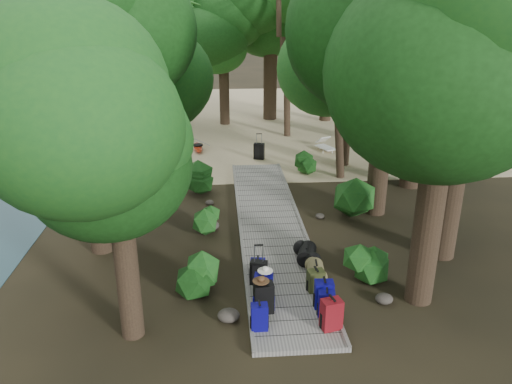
{
  "coord_description": "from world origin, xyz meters",
  "views": [
    {
      "loc": [
        -1.54,
        -13.01,
        6.61
      ],
      "look_at": [
        -0.42,
        1.53,
        1.0
      ],
      "focal_mm": 35.0,
      "sensor_mm": 36.0,
      "label": 1
    }
  ],
  "objects_px": {
    "backpack_right_a": "(331,313)",
    "backpack_right_d": "(316,279)",
    "backpack_left_c": "(264,287)",
    "backpack_left_a": "(259,316)",
    "backpack_right_c": "(324,293)",
    "backpack_left_b": "(264,296)",
    "backpack_left_d": "(258,268)",
    "lone_suitcase_on_sand": "(259,151)",
    "sun_lounger": "(326,145)",
    "duffel_right_khaki": "(316,271)",
    "suitcase_on_boardwalk": "(259,273)",
    "kayak": "(198,146)",
    "duffel_right_black": "(307,254)",
    "backpack_right_b": "(326,303)"
  },
  "relations": [
    {
      "from": "backpack_right_a",
      "to": "suitcase_on_boardwalk",
      "type": "relative_size",
      "value": 1.21
    },
    {
      "from": "lone_suitcase_on_sand",
      "to": "sun_lounger",
      "type": "relative_size",
      "value": 0.42
    },
    {
      "from": "suitcase_on_boardwalk",
      "to": "sun_lounger",
      "type": "distance_m",
      "value": 12.35
    },
    {
      "from": "kayak",
      "to": "sun_lounger",
      "type": "xyz_separation_m",
      "value": [
        5.98,
        -0.61,
        0.1
      ]
    },
    {
      "from": "backpack_left_c",
      "to": "suitcase_on_boardwalk",
      "type": "xyz_separation_m",
      "value": [
        -0.05,
        0.8,
        -0.08
      ]
    },
    {
      "from": "sun_lounger",
      "to": "duffel_right_khaki",
      "type": "bearing_deg",
      "value": -126.29
    },
    {
      "from": "backpack_right_c",
      "to": "duffel_right_khaki",
      "type": "relative_size",
      "value": 1.15
    },
    {
      "from": "backpack_left_a",
      "to": "duffel_right_black",
      "type": "height_order",
      "value": "backpack_left_a"
    },
    {
      "from": "sun_lounger",
      "to": "backpack_right_d",
      "type": "bearing_deg",
      "value": -126.22
    },
    {
      "from": "backpack_left_b",
      "to": "duffel_right_black",
      "type": "xyz_separation_m",
      "value": [
        1.35,
        2.18,
        -0.17
      ]
    },
    {
      "from": "duffel_right_black",
      "to": "sun_lounger",
      "type": "xyz_separation_m",
      "value": [
        2.74,
        10.62,
        -0.06
      ]
    },
    {
      "from": "backpack_left_d",
      "to": "lone_suitcase_on_sand",
      "type": "bearing_deg",
      "value": 91.33
    },
    {
      "from": "kayak",
      "to": "sun_lounger",
      "type": "bearing_deg",
      "value": -12.03
    },
    {
      "from": "kayak",
      "to": "sun_lounger",
      "type": "height_order",
      "value": "sun_lounger"
    },
    {
      "from": "backpack_right_c",
      "to": "backpack_right_a",
      "type": "bearing_deg",
      "value": -85.97
    },
    {
      "from": "backpack_left_b",
      "to": "backpack_left_c",
      "type": "relative_size",
      "value": 1.01
    },
    {
      "from": "backpack_left_c",
      "to": "backpack_left_d",
      "type": "height_order",
      "value": "backpack_left_c"
    },
    {
      "from": "backpack_right_d",
      "to": "duffel_right_black",
      "type": "height_order",
      "value": "backpack_right_d"
    },
    {
      "from": "backpack_left_a",
      "to": "backpack_right_a",
      "type": "relative_size",
      "value": 0.87
    },
    {
      "from": "sun_lounger",
      "to": "backpack_right_b",
      "type": "bearing_deg",
      "value": -125.08
    },
    {
      "from": "duffel_right_black",
      "to": "suitcase_on_boardwalk",
      "type": "distance_m",
      "value": 1.71
    },
    {
      "from": "backpack_right_a",
      "to": "backpack_right_d",
      "type": "distance_m",
      "value": 1.48
    },
    {
      "from": "backpack_right_b",
      "to": "backpack_right_c",
      "type": "distance_m",
      "value": 0.33
    },
    {
      "from": "backpack_left_b",
      "to": "suitcase_on_boardwalk",
      "type": "xyz_separation_m",
      "value": [
        -0.02,
        1.16,
        -0.08
      ]
    },
    {
      "from": "suitcase_on_boardwalk",
      "to": "lone_suitcase_on_sand",
      "type": "bearing_deg",
      "value": 103.26
    },
    {
      "from": "backpack_right_b",
      "to": "kayak",
      "type": "height_order",
      "value": "backpack_right_b"
    },
    {
      "from": "duffel_right_khaki",
      "to": "kayak",
      "type": "relative_size",
      "value": 0.18
    },
    {
      "from": "backpack_left_a",
      "to": "backpack_right_b",
      "type": "xyz_separation_m",
      "value": [
        1.5,
        0.37,
        -0.0
      ]
    },
    {
      "from": "backpack_right_b",
      "to": "backpack_left_c",
      "type": "bearing_deg",
      "value": 165.02
    },
    {
      "from": "backpack_right_a",
      "to": "duffel_right_black",
      "type": "relative_size",
      "value": 1.05
    },
    {
      "from": "duffel_right_black",
      "to": "backpack_left_a",
      "type": "bearing_deg",
      "value": -101.56
    },
    {
      "from": "backpack_left_d",
      "to": "duffel_right_black",
      "type": "distance_m",
      "value": 1.55
    },
    {
      "from": "sun_lounger",
      "to": "lone_suitcase_on_sand",
      "type": "bearing_deg",
      "value": 174.68
    },
    {
      "from": "lone_suitcase_on_sand",
      "to": "sun_lounger",
      "type": "xyz_separation_m",
      "value": [
        3.22,
        1.04,
        -0.08
      ]
    },
    {
      "from": "duffel_right_khaki",
      "to": "suitcase_on_boardwalk",
      "type": "bearing_deg",
      "value": -167.92
    },
    {
      "from": "backpack_left_b",
      "to": "sun_lounger",
      "type": "bearing_deg",
      "value": 67.78
    },
    {
      "from": "duffel_right_khaki",
      "to": "lone_suitcase_on_sand",
      "type": "distance_m",
      "value": 10.45
    },
    {
      "from": "backpack_left_b",
      "to": "backpack_left_d",
      "type": "relative_size",
      "value": 1.39
    },
    {
      "from": "backpack_left_a",
      "to": "backpack_right_c",
      "type": "relative_size",
      "value": 0.92
    },
    {
      "from": "backpack_left_b",
      "to": "kayak",
      "type": "xyz_separation_m",
      "value": [
        -1.89,
        13.41,
        -0.32
      ]
    },
    {
      "from": "backpack_left_c",
      "to": "backpack_right_d",
      "type": "distance_m",
      "value": 1.35
    },
    {
      "from": "backpack_left_c",
      "to": "backpack_right_a",
      "type": "relative_size",
      "value": 1.04
    },
    {
      "from": "duffel_right_black",
      "to": "sun_lounger",
      "type": "bearing_deg",
      "value": 92.02
    },
    {
      "from": "backpack_left_b",
      "to": "backpack_right_b",
      "type": "distance_m",
      "value": 1.38
    },
    {
      "from": "backpack_right_b",
      "to": "duffel_right_black",
      "type": "xyz_separation_m",
      "value": [
        -0.01,
        2.43,
        -0.1
      ]
    },
    {
      "from": "backpack_right_a",
      "to": "duffel_right_khaki",
      "type": "xyz_separation_m",
      "value": [
        0.07,
        2.04,
        -0.17
      ]
    },
    {
      "from": "duffel_right_khaki",
      "to": "lone_suitcase_on_sand",
      "type": "bearing_deg",
      "value": 98.77
    },
    {
      "from": "backpack_left_c",
      "to": "backpack_right_b",
      "type": "xyz_separation_m",
      "value": [
        1.32,
        -0.62,
        -0.07
      ]
    },
    {
      "from": "backpack_right_a",
      "to": "backpack_right_d",
      "type": "xyz_separation_m",
      "value": [
        -0.05,
        1.48,
        -0.08
      ]
    },
    {
      "from": "sun_lounger",
      "to": "duffel_right_black",
      "type": "bearing_deg",
      "value": -127.71
    }
  ]
}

